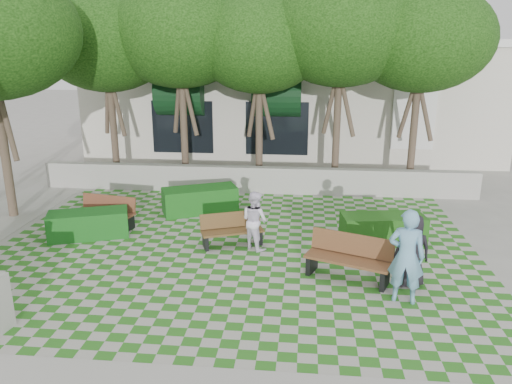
# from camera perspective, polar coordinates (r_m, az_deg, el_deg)

# --- Properties ---
(ground) EXTENTS (90.00, 90.00, 0.00)m
(ground) POSITION_cam_1_polar(r_m,az_deg,el_deg) (11.65, -3.22, -8.65)
(ground) COLOR gray
(ground) RESTS_ON ground
(lawn) EXTENTS (12.00, 12.00, 0.00)m
(lawn) POSITION_cam_1_polar(r_m,az_deg,el_deg) (12.55, -2.52, -6.70)
(lawn) COLOR #2B721E
(lawn) RESTS_ON ground
(retaining_wall) EXTENTS (15.00, 0.36, 0.90)m
(retaining_wall) POSITION_cam_1_polar(r_m,az_deg,el_deg) (17.29, -0.09, 1.42)
(retaining_wall) COLOR #9E9B93
(retaining_wall) RESTS_ON ground
(bench_east) EXTENTS (1.95, 1.26, 0.97)m
(bench_east) POSITION_cam_1_polar(r_m,az_deg,el_deg) (11.15, 10.56, -7.48)
(bench_east) COLOR brown
(bench_east) RESTS_ON ground
(bench_mid) EXTENTS (1.65, 1.07, 0.83)m
(bench_mid) POSITION_cam_1_polar(r_m,az_deg,el_deg) (12.78, -2.78, -4.38)
(bench_mid) COLOR #51381C
(bench_mid) RESTS_ON ground
(bench_west) EXTENTS (1.75, 0.87, 0.88)m
(bench_west) POSITION_cam_1_polar(r_m,az_deg,el_deg) (14.61, -16.74, -2.26)
(bench_west) COLOR brown
(bench_west) RESTS_ON ground
(hedge_east) EXTENTS (2.21, 1.15, 0.74)m
(hedge_east) POSITION_cam_1_polar(r_m,az_deg,el_deg) (13.34, 14.28, -4.11)
(hedge_east) COLOR #184713
(hedge_east) RESTS_ON ground
(hedge_midleft) EXTENTS (2.39, 1.71, 0.78)m
(hedge_midleft) POSITION_cam_1_polar(r_m,az_deg,el_deg) (15.32, -6.42, -0.92)
(hedge_midleft) COLOR #144E16
(hedge_midleft) RESTS_ON ground
(hedge_west) EXTENTS (2.19, 1.46, 0.71)m
(hedge_west) POSITION_cam_1_polar(r_m,az_deg,el_deg) (14.02, -18.58, -3.52)
(hedge_west) COLOR #144C18
(hedge_west) RESTS_ON ground
(person_blue) EXTENTS (0.79, 0.61, 1.95)m
(person_blue) POSITION_cam_1_polar(r_m,az_deg,el_deg) (10.25, 16.81, -7.05)
(person_blue) COLOR #6BA2C3
(person_blue) RESTS_ON ground
(person_dark) EXTENTS (0.83, 0.60, 1.59)m
(person_dark) POSITION_cam_1_polar(r_m,az_deg,el_deg) (11.03, 17.40, -6.41)
(person_dark) COLOR black
(person_dark) RESTS_ON ground
(person_white) EXTENTS (0.92, 0.90, 1.49)m
(person_white) POSITION_cam_1_polar(r_m,az_deg,el_deg) (12.43, -0.15, -3.25)
(person_white) COLOR white
(person_white) RESTS_ON ground
(tree_row) EXTENTS (17.70, 13.40, 7.41)m
(tree_row) POSITION_cam_1_polar(r_m,az_deg,el_deg) (16.75, -6.83, 17.18)
(tree_row) COLOR #47382B
(tree_row) RESTS_ON ground
(building) EXTENTS (18.00, 8.92, 5.15)m
(building) POSITION_cam_1_polar(r_m,az_deg,el_deg) (24.63, 4.01, 10.78)
(building) COLOR beige
(building) RESTS_ON ground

